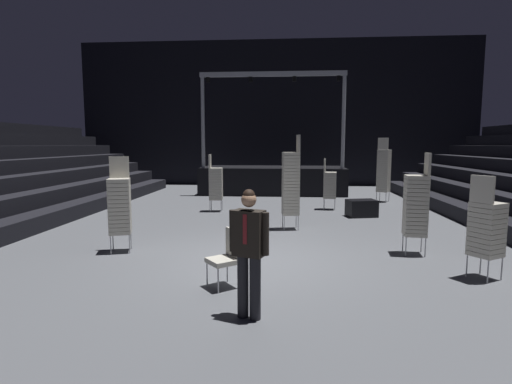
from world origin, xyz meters
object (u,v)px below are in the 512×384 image
Objects in this scene: chair_stack_mid_right at (120,205)px; chair_stack_mid_centre at (384,170)px; chair_stack_rear_right at (291,183)px; chair_stack_front_left at (216,183)px; loose_chair_near_man at (227,255)px; stage_riser at (273,178)px; chair_stack_mid_left at (416,204)px; chair_stack_rear_left at (486,227)px; equipment_road_case at (362,208)px; man_with_tie at (249,246)px; chair_stack_front_right at (330,184)px.

chair_stack_mid_centre reaches higher than chair_stack_mid_right.
chair_stack_mid_centre is 1.00× the size of chair_stack_rear_right.
chair_stack_rear_right is at bearing 38.93° from chair_stack_front_left.
stage_riser is at bearing -39.57° from loose_chair_near_man.
stage_riser is 11.05m from chair_stack_mid_left.
chair_stack_rear_right is at bearing -171.30° from chair_stack_rear_left.
stage_riser is 3.39× the size of chair_stack_front_left.
chair_stack_mid_left is 2.26× the size of loose_chair_near_man.
equipment_road_case is at bearing -54.85° from chair_stack_rear_right.
stage_riser is at bearing 166.87° from chair_stack_rear_left.
chair_stack_front_left is (-1.78, -5.42, 0.29)m from stage_riser.
chair_stack_front_left is 1.09× the size of chair_stack_rear_left.
stage_riser is 3.84× the size of man_with_tie.
chair_stack_front_left is (-1.94, 8.50, 0.00)m from man_with_tie.
equipment_road_case is (3.05, -6.10, -0.42)m from stage_riser.
chair_stack_front_right is at bearing -55.33° from loose_chair_near_man.
stage_riser is 3.71× the size of chair_stack_rear_left.
chair_stack_rear_right reaches higher than loose_chair_near_man.
equipment_road_case is at bearing 157.83° from chair_stack_rear_left.
stage_riser is 12.75m from loose_chair_near_man.
man_with_tie is at bearing -5.20° from chair_stack_front_right.
stage_riser is 13.92m from man_with_tie.
chair_stack_rear_right is at bearing -14.99° from chair_stack_front_right.
stage_riser reaches higher than chair_stack_front_right.
stage_riser is 8.23m from chair_stack_rear_right.
chair_stack_rear_left is 1.90× the size of loose_chair_near_man.
chair_stack_front_right is 0.84× the size of chair_stack_mid_left.
chair_stack_front_right is 0.88× the size of chair_stack_mid_right.
chair_stack_front_left is 7.24m from chair_stack_mid_left.
man_with_tie is at bearing -110.28° from equipment_road_case.
chair_stack_mid_centre is (2.36, 2.11, 0.38)m from chair_stack_front_right.
chair_stack_mid_centre is (7.43, 8.18, 0.25)m from chair_stack_mid_right.
loose_chair_near_man is at bearing -10.05° from chair_stack_front_right.
stage_riser is 5.20m from chair_stack_front_right.
chair_stack_mid_left reaches higher than loose_chair_near_man.
chair_stack_rear_left reaches higher than loose_chair_near_man.
chair_stack_mid_centre is at bearing -90.70° from man_with_tie.
chair_stack_mid_left is 3.49m from chair_stack_rear_right.
chair_stack_rear_left is (6.96, -1.24, -0.13)m from chair_stack_mid_right.
chair_stack_rear_left is at bearing -148.71° from chair_stack_mid_left.
loose_chair_near_man is (-0.47, 1.17, -0.45)m from man_with_tie.
chair_stack_rear_left is (-0.47, -9.42, -0.38)m from chair_stack_mid_centre.
man_with_tie is 4.66m from chair_stack_mid_left.
chair_stack_rear_left is (5.84, -6.62, -0.08)m from chair_stack_front_left.
man_with_tie is at bearing 163.80° from loose_chair_near_man.
man_with_tie is 9.41m from chair_stack_front_right.
chair_stack_mid_centre is 11.25m from loose_chair_near_man.
chair_stack_rear_right is at bearing -84.66° from stage_riser.
chair_stack_mid_left is 1.68m from chair_stack_rear_left.
stage_riser reaches higher than chair_stack_mid_right.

